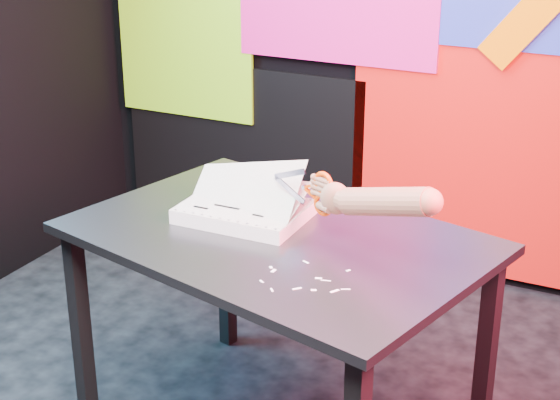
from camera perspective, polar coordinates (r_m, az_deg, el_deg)
The scene contains 7 objects.
room at distance 2.46m, azimuth -4.17°, elevation 11.05°, with size 3.01×3.01×2.71m.
backdrop at distance 3.82m, azimuth 8.07°, elevation 8.72°, with size 2.88×0.05×2.08m.
work_table at distance 2.63m, azimuth -0.20°, elevation -3.99°, with size 1.38×1.08×0.75m.
printout_stack at distance 2.69m, azimuth -2.39°, elevation -0.72°, with size 0.40×0.29×0.20m.
scissors at distance 2.51m, azimuth 2.62°, elevation 0.50°, with size 0.23×0.09×0.14m.
hand_forearm at distance 2.37m, azimuth 6.51°, elevation -0.05°, with size 0.43×0.19×0.17m.
paper_clippings at distance 2.31m, azimuth 1.80°, elevation -5.37°, with size 0.25×0.21×0.00m.
Camera 1 is at (1.23, -2.08, 1.80)m, focal length 55.00 mm.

